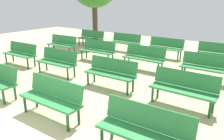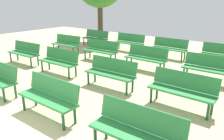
# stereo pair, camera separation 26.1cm
# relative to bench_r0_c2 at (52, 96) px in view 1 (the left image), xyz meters

# --- Properties ---
(bench_r0_c2) EXTENTS (1.61, 0.51, 0.87)m
(bench_r0_c2) POSITION_rel_bench_r0_c2_xyz_m (0.00, 0.00, 0.00)
(bench_r0_c2) COLOR #2D8442
(bench_r0_c2) RESTS_ON ground_plane
(bench_r0_c3) EXTENTS (1.62, 0.53, 0.87)m
(bench_r0_c3) POSITION_rel_bench_r0_c2_xyz_m (2.27, 0.03, 0.00)
(bench_r0_c3) COLOR #2D8442
(bench_r0_c3) RESTS_ON ground_plane
(bench_r1_c0) EXTENTS (1.62, 0.55, 0.87)m
(bench_r1_c0) POSITION_rel_bench_r0_c2_xyz_m (-4.35, 2.06, 0.00)
(bench_r1_c0) COLOR #2D8442
(bench_r1_c0) RESTS_ON ground_plane
(bench_r1_c1) EXTENTS (1.62, 0.54, 0.87)m
(bench_r1_c1) POSITION_rel_bench_r0_c2_xyz_m (-2.21, 2.09, 0.00)
(bench_r1_c1) COLOR #2D8442
(bench_r1_c1) RESTS_ON ground_plane
(bench_r1_c2) EXTENTS (1.62, 0.54, 0.87)m
(bench_r1_c2) POSITION_rel_bench_r0_c2_xyz_m (0.04, 2.18, 0.00)
(bench_r1_c2) COLOR #2D8442
(bench_r1_c2) RESTS_ON ground_plane
(bench_r1_c3) EXTENTS (1.60, 0.49, 0.87)m
(bench_r1_c3) POSITION_rel_bench_r0_c2_xyz_m (2.19, 2.22, 0.00)
(bench_r1_c3) COLOR #2D8442
(bench_r1_c3) RESTS_ON ground_plane
(bench_r2_c0) EXTENTS (1.61, 0.52, 0.87)m
(bench_r2_c0) POSITION_rel_bench_r0_c2_xyz_m (-4.42, 4.32, 0.00)
(bench_r2_c0) COLOR #2D8442
(bench_r2_c0) RESTS_ON ground_plane
(bench_r2_c1) EXTENTS (1.62, 0.54, 0.87)m
(bench_r2_c1) POSITION_rel_bench_r0_c2_xyz_m (-2.18, 4.29, 0.00)
(bench_r2_c1) COLOR #2D8442
(bench_r2_c1) RESTS_ON ground_plane
(bench_r2_c2) EXTENTS (1.60, 0.49, 0.87)m
(bench_r2_c2) POSITION_rel_bench_r0_c2_xyz_m (-0.03, 4.37, 0.00)
(bench_r2_c2) COLOR #2D8442
(bench_r2_c2) RESTS_ON ground_plane
(bench_r2_c3) EXTENTS (1.61, 0.53, 0.87)m
(bench_r2_c3) POSITION_rel_bench_r0_c2_xyz_m (2.20, 4.42, 0.00)
(bench_r2_c3) COLOR #2D8442
(bench_r2_c3) RESTS_ON ground_plane
(bench_r3_c0) EXTENTS (1.60, 0.49, 0.87)m
(bench_r3_c0) POSITION_rel_bench_r0_c2_xyz_m (-4.44, 6.47, 0.00)
(bench_r3_c0) COLOR #2D8442
(bench_r3_c0) RESTS_ON ground_plane
(bench_r3_c1) EXTENTS (1.60, 0.48, 0.87)m
(bench_r3_c1) POSITION_rel_bench_r0_c2_xyz_m (-2.23, 6.56, 0.00)
(bench_r3_c1) COLOR #2D8442
(bench_r3_c1) RESTS_ON ground_plane
(bench_r3_c2) EXTENTS (1.61, 0.50, 0.87)m
(bench_r3_c2) POSITION_rel_bench_r0_c2_xyz_m (-0.08, 6.53, 0.00)
(bench_r3_c2) COLOR #2D8442
(bench_r3_c2) RESTS_ON ground_plane
(bench_r3_c3) EXTENTS (1.60, 0.50, 0.87)m
(bench_r3_c3) POSITION_rel_bench_r0_c2_xyz_m (2.10, 6.59, 0.00)
(bench_r3_c3) COLOR #2D8442
(bench_r3_c3) RESTS_ON ground_plane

